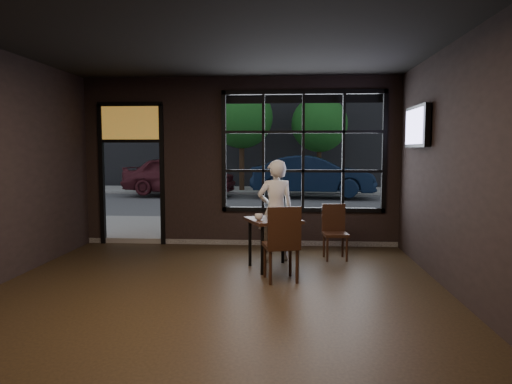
# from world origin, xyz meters

# --- Properties ---
(floor) EXTENTS (6.00, 7.00, 0.02)m
(floor) POSITION_xyz_m (0.00, 0.00, -0.01)
(floor) COLOR black
(floor) RESTS_ON ground
(ceiling) EXTENTS (6.00, 7.00, 0.02)m
(ceiling) POSITION_xyz_m (0.00, 0.00, 3.21)
(ceiling) COLOR black
(ceiling) RESTS_ON ground
(wall_right) EXTENTS (0.04, 7.00, 3.20)m
(wall_right) POSITION_xyz_m (3.00, 0.00, 1.60)
(wall_right) COLOR black
(wall_right) RESTS_ON ground
(window_frame) EXTENTS (3.06, 0.12, 2.28)m
(window_frame) POSITION_xyz_m (1.20, 3.50, 1.80)
(window_frame) COLOR black
(window_frame) RESTS_ON ground
(stained_transom) EXTENTS (1.20, 0.06, 0.70)m
(stained_transom) POSITION_xyz_m (-2.10, 3.50, 2.35)
(stained_transom) COLOR orange
(stained_transom) RESTS_ON ground
(street_asphalt) EXTENTS (60.00, 41.00, 0.04)m
(street_asphalt) POSITION_xyz_m (0.00, 24.00, -0.02)
(street_asphalt) COLOR #545456
(street_asphalt) RESTS_ON ground
(building_across) EXTENTS (28.00, 12.00, 15.00)m
(building_across) POSITION_xyz_m (0.00, 23.00, 7.50)
(building_across) COLOR #5B5956
(building_across) RESTS_ON ground
(cafe_table) EXTENTS (0.95, 0.95, 0.78)m
(cafe_table) POSITION_xyz_m (0.69, 1.79, 0.39)
(cafe_table) COLOR black
(cafe_table) RESTS_ON floor
(chair_near) EXTENTS (0.56, 0.56, 1.07)m
(chair_near) POSITION_xyz_m (0.82, 1.16, 0.53)
(chair_near) COLOR black
(chair_near) RESTS_ON floor
(chair_window) EXTENTS (0.43, 0.43, 0.92)m
(chair_window) POSITION_xyz_m (1.71, 2.46, 0.46)
(chair_window) COLOR black
(chair_window) RESTS_ON floor
(man) EXTENTS (0.70, 0.55, 1.67)m
(man) POSITION_xyz_m (0.71, 2.33, 0.83)
(man) COLOR silver
(man) RESTS_ON floor
(hotdog) EXTENTS (0.21, 0.09, 0.06)m
(hotdog) POSITION_xyz_m (0.82, 1.99, 0.81)
(hotdog) COLOR tan
(hotdog) RESTS_ON cafe_table
(cup) EXTENTS (0.17, 0.17, 0.10)m
(cup) POSITION_xyz_m (0.48, 1.63, 0.83)
(cup) COLOR silver
(cup) RESTS_ON cafe_table
(tv) EXTENTS (0.13, 1.11, 0.65)m
(tv) POSITION_xyz_m (2.93, 2.22, 2.19)
(tv) COLOR black
(tv) RESTS_ON wall_right
(navy_car) EXTENTS (4.75, 2.02, 1.52)m
(navy_car) POSITION_xyz_m (1.89, 12.30, 0.86)
(navy_car) COLOR black
(navy_car) RESTS_ON street_asphalt
(maroon_car) EXTENTS (4.55, 2.22, 1.49)m
(maroon_car) POSITION_xyz_m (-3.31, 12.49, 0.85)
(maroon_car) COLOR #521A22
(maroon_car) RESTS_ON street_asphalt
(tree_left) EXTENTS (2.67, 2.67, 4.56)m
(tree_left) POSITION_xyz_m (-1.06, 14.55, 3.21)
(tree_left) COLOR #332114
(tree_left) RESTS_ON street_asphalt
(tree_right) EXTENTS (2.45, 2.45, 4.19)m
(tree_right) POSITION_xyz_m (2.30, 15.08, 2.95)
(tree_right) COLOR #332114
(tree_right) RESTS_ON street_asphalt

